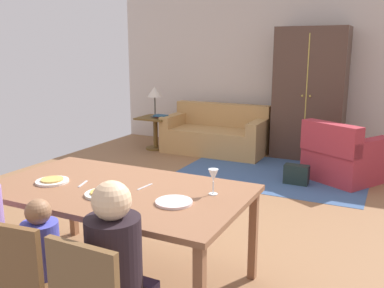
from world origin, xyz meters
TOP-DOWN VIEW (x-y plane):
  - ground_plane at (0.00, 0.52)m, footprint 6.46×6.24m
  - back_wall at (0.00, 3.69)m, footprint 6.46×0.10m
  - dining_table at (-0.04, -1.19)m, footprint 1.92×1.10m
  - plate_near_man at (-0.57, -1.31)m, footprint 0.25×0.25m
  - pizza_near_man at (-0.57, -1.31)m, footprint 0.17×0.17m
  - plate_near_child at (-0.04, -1.37)m, footprint 0.25×0.25m
  - pizza_near_child at (-0.04, -1.37)m, footprint 0.17×0.17m
  - plate_near_woman at (0.49, -1.29)m, footprint 0.25×0.25m
  - wine_glass at (0.65, -1.01)m, footprint 0.07×0.07m
  - fork at (-0.33, -1.24)m, footprint 0.06×0.15m
  - knife at (0.13, -1.09)m, footprint 0.03×0.17m
  - dining_chair_child at (-0.03, -2.10)m, footprint 0.46×0.46m
  - person_child at (-0.04, -1.93)m, footprint 0.22×0.30m
  - person_woman at (0.49, -1.92)m, footprint 0.30×0.40m
  - area_rug at (0.24, 2.12)m, footprint 2.60×1.80m
  - couch at (-1.01, 2.98)m, footprint 1.73×0.86m
  - armchair at (1.17, 2.27)m, footprint 1.17×1.17m
  - armoire at (0.48, 3.30)m, footprint 1.10×0.59m
  - side_table at (-2.07, 2.72)m, footprint 0.56×0.56m
  - table_lamp at (-2.07, 2.72)m, footprint 0.26×0.26m
  - book_lower at (-1.93, 2.73)m, footprint 0.22×0.16m
  - book_upper at (-1.93, 2.66)m, footprint 0.22×0.16m
  - handbag at (0.65, 1.82)m, footprint 0.32×0.16m

SIDE VIEW (x-z plane):
  - ground_plane at x=0.00m, z-range -0.02..0.00m
  - area_rug at x=0.24m, z-range 0.00..0.01m
  - handbag at x=0.65m, z-range 0.00..0.26m
  - couch at x=-1.01m, z-range -0.11..0.71m
  - armchair at x=1.17m, z-range -0.09..0.73m
  - side_table at x=-2.07m, z-range 0.09..0.67m
  - person_child at x=-0.04m, z-range -0.03..0.89m
  - dining_chair_child at x=-0.03m, z-range 0.06..0.93m
  - person_woman at x=0.49m, z-range -0.04..1.07m
  - book_lower at x=-1.93m, z-range 0.58..0.61m
  - book_upper at x=-1.93m, z-range 0.61..0.64m
  - dining_table at x=-0.04m, z-range 0.32..1.08m
  - fork at x=-0.33m, z-range 0.76..0.77m
  - knife at x=0.13m, z-range 0.76..0.77m
  - plate_near_man at x=-0.57m, z-range 0.76..0.78m
  - plate_near_child at x=-0.04m, z-range 0.76..0.78m
  - plate_near_woman at x=0.49m, z-range 0.76..0.78m
  - pizza_near_man at x=-0.57m, z-range 0.78..0.79m
  - pizza_near_child at x=-0.04m, z-range 0.78..0.79m
  - wine_glass at x=0.65m, z-range 0.80..0.99m
  - table_lamp at x=-2.07m, z-range 0.74..1.28m
  - armoire at x=0.48m, z-range 0.00..2.10m
  - back_wall at x=0.00m, z-range 0.00..2.70m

